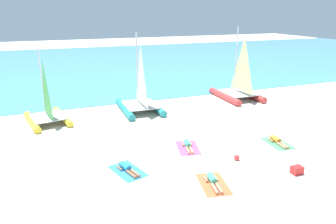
{
  "coord_description": "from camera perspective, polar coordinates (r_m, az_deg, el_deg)",
  "views": [
    {
      "loc": [
        -6.42,
        -11.19,
        7.0
      ],
      "look_at": [
        0.0,
        5.44,
        1.2
      ],
      "focal_mm": 33.74,
      "sensor_mm": 36.0,
      "label": 1
    }
  ],
  "objects": [
    {
      "name": "ground_plane",
      "position": [
        23.22,
        -4.05,
        0.43
      ],
      "size": [
        120.0,
        120.0,
        0.0
      ],
      "primitive_type": "plane",
      "color": "beige"
    },
    {
      "name": "ocean_water",
      "position": [
        44.31,
        -12.65,
        8.54
      ],
      "size": [
        120.0,
        40.0,
        0.05
      ],
      "primitive_type": "cube",
      "color": "#4C9EB7",
      "rests_on": "ground"
    },
    {
      "name": "sailboat_red",
      "position": [
        26.5,
        12.52,
        4.18
      ],
      "size": [
        2.84,
        4.42,
        5.74
      ],
      "rotation": [
        0.0,
        0.0,
        -0.01
      ],
      "color": "#CC3838",
      "rests_on": "ground"
    },
    {
      "name": "sailboat_yellow",
      "position": [
        21.71,
        -20.98,
        -0.05
      ],
      "size": [
        3.0,
        4.04,
        4.77
      ],
      "rotation": [
        0.0,
        0.0,
        0.2
      ],
      "color": "yellow",
      "rests_on": "ground"
    },
    {
      "name": "sailboat_teal",
      "position": [
        22.66,
        -5.07,
        2.13
      ],
      "size": [
        2.74,
        4.25,
        5.5
      ],
      "rotation": [
        0.0,
        0.0,
        -0.01
      ],
      "color": "teal",
      "rests_on": "ground"
    },
    {
      "name": "towel_leftmost",
      "position": [
        14.71,
        -7.28,
        -10.52
      ],
      "size": [
        1.6,
        2.14,
        0.01
      ],
      "primitive_type": "cube",
      "rotation": [
        0.0,
        0.0,
        0.29
      ],
      "color": "#338CD8",
      "rests_on": "ground"
    },
    {
      "name": "sunbather_leftmost",
      "position": [
        14.71,
        -7.44,
        -9.99
      ],
      "size": [
        0.82,
        1.54,
        0.3
      ],
      "rotation": [
        0.0,
        0.0,
        0.29
      ],
      "color": "#268CCC",
      "rests_on": "towel_leftmost"
    },
    {
      "name": "towel_center_left",
      "position": [
        13.75,
        8.18,
        -12.75
      ],
      "size": [
        1.44,
        2.07,
        0.01
      ],
      "primitive_type": "cube",
      "rotation": [
        0.0,
        0.0,
        -0.19
      ],
      "color": "#EA5933",
      "rests_on": "ground"
    },
    {
      "name": "sunbather_center_left",
      "position": [
        13.74,
        8.11,
        -12.17
      ],
      "size": [
        0.69,
        1.56,
        0.3
      ],
      "rotation": [
        0.0,
        0.0,
        -0.19
      ],
      "color": "#3FB28C",
      "rests_on": "towel_center_left"
    },
    {
      "name": "towel_center_right",
      "position": [
        16.89,
        3.63,
        -6.48
      ],
      "size": [
        1.52,
        2.11,
        0.01
      ],
      "primitive_type": "cube",
      "rotation": [
        0.0,
        0.0,
        -0.24
      ],
      "color": "#D84C99",
      "rests_on": "ground"
    },
    {
      "name": "sunbather_center_right",
      "position": [
        16.9,
        3.59,
        -6.0
      ],
      "size": [
        0.75,
        1.56,
        0.3
      ],
      "rotation": [
        0.0,
        0.0,
        -0.24
      ],
      "color": "#3FB28C",
      "rests_on": "towel_center_right"
    },
    {
      "name": "towel_rightmost",
      "position": [
        18.42,
        19.19,
        -5.35
      ],
      "size": [
        1.28,
        2.0,
        0.01
      ],
      "primitive_type": "cube",
      "rotation": [
        0.0,
        0.0,
        -0.1
      ],
      "color": "#4CB266",
      "rests_on": "ground"
    },
    {
      "name": "sunbather_rightmost",
      "position": [
        18.43,
        19.11,
        -4.92
      ],
      "size": [
        0.58,
        1.57,
        0.3
      ],
      "rotation": [
        0.0,
        0.0,
        -0.1
      ],
      "color": "orange",
      "rests_on": "towel_rightmost"
    },
    {
      "name": "beach_ball",
      "position": [
        15.87,
        12.3,
        -8.02
      ],
      "size": [
        0.29,
        0.29,
        0.29
      ],
      "primitive_type": "sphere",
      "color": "red",
      "rests_on": "ground"
    },
    {
      "name": "cooler_box",
      "position": [
        15.43,
        22.26,
        -9.68
      ],
      "size": [
        0.5,
        0.36,
        0.36
      ],
      "primitive_type": "cube",
      "color": "red",
      "rests_on": "ground"
    }
  ]
}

